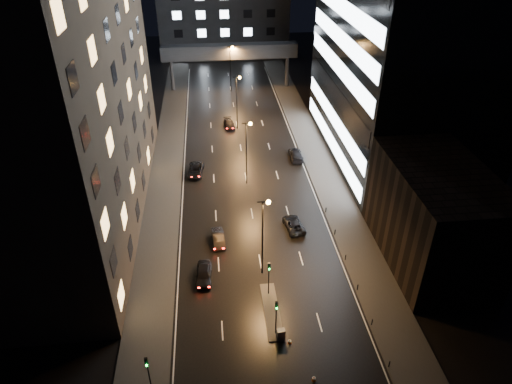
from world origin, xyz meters
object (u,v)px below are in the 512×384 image
car_toward_a (294,224)px  car_toward_b (296,155)px  car_away_d (229,124)px  utility_cabinet (281,334)px  car_away_b (218,238)px  car_away_a (204,274)px  car_away_c (195,170)px

car_toward_a → car_toward_b: bearing=-108.7°
car_away_d → utility_cabinet: utility_cabinet is taller
car_away_b → car_toward_a: 10.18m
car_away_d → car_toward_b: car_toward_b is taller
car_away_a → car_away_d: (5.24, 41.10, -0.11)m
car_toward_a → utility_cabinet: utility_cabinet is taller
car_away_a → car_toward_b: size_ratio=0.86×
utility_cabinet → car_toward_b: bearing=69.6°
car_toward_b → car_away_c: bearing=13.3°
utility_cabinet → car_away_d: bearing=84.6°
car_away_d → car_toward_b: (10.35, -13.68, 0.10)m
car_away_a → utility_cabinet: size_ratio=3.68×
car_toward_b → car_away_d: bearing=-51.1°
car_toward_a → car_away_b: bearing=3.4°
car_away_c → car_toward_b: size_ratio=0.98×
car_away_c → car_toward_b: 17.00m
car_away_b → car_away_c: (-2.96, 17.58, 0.03)m
car_away_d → utility_cabinet: (2.20, -50.47, 0.11)m
car_away_b → car_away_c: 17.83m
car_away_d → car_toward_b: size_ratio=0.86×
car_away_a → car_toward_b: bearing=62.8°
car_away_b → car_away_d: size_ratio=0.93×
car_away_b → car_away_d: (3.35, 34.66, -0.03)m
car_away_d → car_toward_b: bearing=-59.2°
car_away_b → car_toward_a: size_ratio=0.88×
car_away_d → utility_cabinet: 50.52m
car_away_b → car_away_d: bearing=79.9°
car_away_b → utility_cabinet: size_ratio=3.40×
car_away_b → car_away_c: car_away_c is taller
car_away_c → utility_cabinet: size_ratio=4.18×
car_toward_a → utility_cabinet: (-4.44, -17.76, 0.10)m
car_away_a → car_away_c: size_ratio=0.88×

